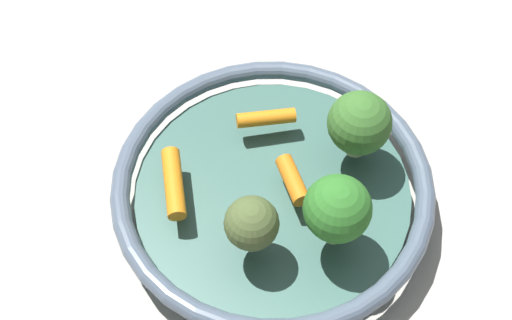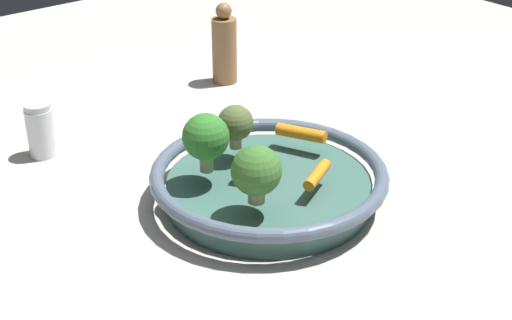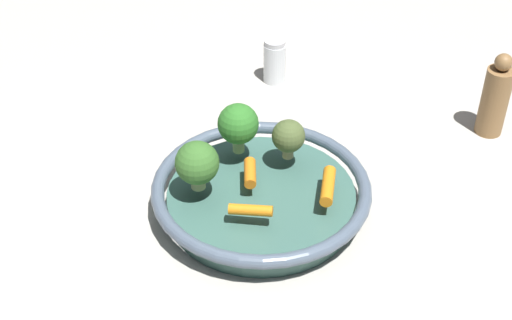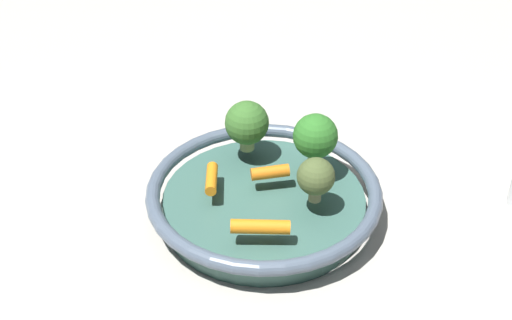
# 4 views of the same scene
# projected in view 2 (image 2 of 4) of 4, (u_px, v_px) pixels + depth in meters

# --- Properties ---
(ground_plane) EXTENTS (1.88, 1.88, 0.00)m
(ground_plane) POSITION_uv_depth(u_px,v_px,m) (269.00, 201.00, 0.97)
(ground_plane) COLOR #B7B2A8
(serving_bowl) EXTENTS (0.30, 0.30, 0.05)m
(serving_bowl) POSITION_uv_depth(u_px,v_px,m) (269.00, 183.00, 0.95)
(serving_bowl) COLOR #3D665B
(serving_bowl) RESTS_ON ground_plane
(baby_carrot_left) EXTENTS (0.05, 0.04, 0.02)m
(baby_carrot_left) POSITION_uv_depth(u_px,v_px,m) (257.00, 165.00, 0.93)
(baby_carrot_left) COLOR orange
(baby_carrot_left) RESTS_ON serving_bowl
(baby_carrot_back) EXTENTS (0.07, 0.04, 0.02)m
(baby_carrot_back) POSITION_uv_depth(u_px,v_px,m) (301.00, 133.00, 1.01)
(baby_carrot_back) COLOR orange
(baby_carrot_back) RESTS_ON serving_bowl
(baby_carrot_center) EXTENTS (0.04, 0.06, 0.02)m
(baby_carrot_center) POSITION_uv_depth(u_px,v_px,m) (317.00, 175.00, 0.91)
(baby_carrot_center) COLOR orange
(baby_carrot_center) RESTS_ON serving_bowl
(broccoli_floret_large) EXTENTS (0.06, 0.06, 0.07)m
(broccoli_floret_large) POSITION_uv_depth(u_px,v_px,m) (256.00, 171.00, 0.85)
(broccoli_floret_large) COLOR #9DA466
(broccoli_floret_large) RESTS_ON serving_bowl
(broccoli_floret_edge) EXTENTS (0.05, 0.05, 0.06)m
(broccoli_floret_edge) POSITION_uv_depth(u_px,v_px,m) (236.00, 123.00, 0.97)
(broccoli_floret_edge) COLOR tan
(broccoli_floret_edge) RESTS_ON serving_bowl
(broccoli_floret_small) EXTENTS (0.06, 0.06, 0.07)m
(broccoli_floret_small) POSITION_uv_depth(u_px,v_px,m) (206.00, 138.00, 0.91)
(broccoli_floret_small) COLOR #96AB66
(broccoli_floret_small) RESTS_ON serving_bowl
(salt_shaker) EXTENTS (0.04, 0.04, 0.08)m
(salt_shaker) POSITION_uv_depth(u_px,v_px,m) (40.00, 130.00, 1.06)
(salt_shaker) COLOR silver
(salt_shaker) RESTS_ON ground_plane
(pepper_mill) EXTENTS (0.04, 0.04, 0.14)m
(pepper_mill) POSITION_uv_depth(u_px,v_px,m) (224.00, 47.00, 1.29)
(pepper_mill) COLOR olive
(pepper_mill) RESTS_ON ground_plane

